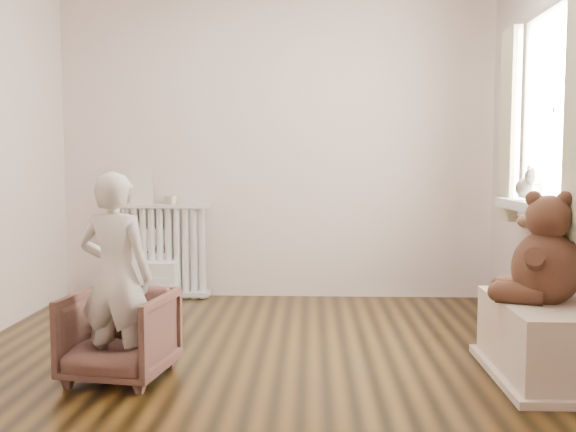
{
  "coord_description": "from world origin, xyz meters",
  "views": [
    {
      "loc": [
        0.29,
        -3.59,
        1.14
      ],
      "look_at": [
        0.15,
        0.45,
        0.8
      ],
      "focal_mm": 40.0,
      "sensor_mm": 36.0,
      "label": 1
    }
  ],
  "objects_px": {
    "toy_vanity": "(155,266)",
    "child": "(115,276)",
    "armchair": "(120,335)",
    "teddy_bear": "(547,253)",
    "plush_cat": "(529,185)",
    "radiator": "(164,252)",
    "toy_bench": "(542,341)"
  },
  "relations": [
    {
      "from": "toy_vanity",
      "to": "child",
      "type": "distance_m",
      "value": 2.07
    },
    {
      "from": "armchair",
      "to": "teddy_bear",
      "type": "height_order",
      "value": "teddy_bear"
    },
    {
      "from": "armchair",
      "to": "plush_cat",
      "type": "height_order",
      "value": "plush_cat"
    },
    {
      "from": "radiator",
      "to": "armchair",
      "type": "bearing_deg",
      "value": -83.67
    },
    {
      "from": "child",
      "to": "teddy_bear",
      "type": "relative_size",
      "value": 1.87
    },
    {
      "from": "toy_bench",
      "to": "plush_cat",
      "type": "distance_m",
      "value": 1.08
    },
    {
      "from": "child",
      "to": "armchair",
      "type": "bearing_deg",
      "value": -80.27
    },
    {
      "from": "armchair",
      "to": "teddy_bear",
      "type": "xyz_separation_m",
      "value": [
        2.23,
        0.09,
        0.44
      ]
    },
    {
      "from": "plush_cat",
      "to": "child",
      "type": "bearing_deg",
      "value": -140.6
    },
    {
      "from": "radiator",
      "to": "armchair",
      "type": "xyz_separation_m",
      "value": [
        0.22,
        -2.01,
        -0.16
      ]
    },
    {
      "from": "armchair",
      "to": "toy_bench",
      "type": "distance_m",
      "value": 2.23
    },
    {
      "from": "teddy_bear",
      "to": "child",
      "type": "bearing_deg",
      "value": -155.15
    },
    {
      "from": "teddy_bear",
      "to": "toy_bench",
      "type": "bearing_deg",
      "value": 151.96
    },
    {
      "from": "radiator",
      "to": "plush_cat",
      "type": "height_order",
      "value": "plush_cat"
    },
    {
      "from": "radiator",
      "to": "child",
      "type": "xyz_separation_m",
      "value": [
        0.22,
        -2.06,
        0.17
      ]
    },
    {
      "from": "armchair",
      "to": "child",
      "type": "xyz_separation_m",
      "value": [
        0.0,
        -0.05,
        0.32
      ]
    },
    {
      "from": "plush_cat",
      "to": "toy_vanity",
      "type": "bearing_deg",
      "value": 175.73
    },
    {
      "from": "armchair",
      "to": "child",
      "type": "height_order",
      "value": "child"
    },
    {
      "from": "toy_vanity",
      "to": "child",
      "type": "bearing_deg",
      "value": -81.65
    },
    {
      "from": "teddy_bear",
      "to": "plush_cat",
      "type": "xyz_separation_m",
      "value": [
        0.13,
        0.71,
        0.33
      ]
    },
    {
      "from": "radiator",
      "to": "armchair",
      "type": "distance_m",
      "value": 2.03
    },
    {
      "from": "toy_bench",
      "to": "plush_cat",
      "type": "bearing_deg",
      "value": 78.78
    },
    {
      "from": "radiator",
      "to": "toy_bench",
      "type": "height_order",
      "value": "radiator"
    },
    {
      "from": "armchair",
      "to": "teddy_bear",
      "type": "bearing_deg",
      "value": 12.16
    },
    {
      "from": "toy_bench",
      "to": "teddy_bear",
      "type": "height_order",
      "value": "teddy_bear"
    },
    {
      "from": "armchair",
      "to": "plush_cat",
      "type": "relative_size",
      "value": 2.04
    },
    {
      "from": "toy_vanity",
      "to": "toy_bench",
      "type": "bearing_deg",
      "value": -36.62
    },
    {
      "from": "armchair",
      "to": "child",
      "type": "relative_size",
      "value": 0.48
    },
    {
      "from": "armchair",
      "to": "toy_vanity",
      "type": "bearing_deg",
      "value": 108.28
    },
    {
      "from": "toy_bench",
      "to": "teddy_bear",
      "type": "xyz_separation_m",
      "value": [
        0.01,
        -0.01,
        0.47
      ]
    },
    {
      "from": "child",
      "to": "plush_cat",
      "type": "distance_m",
      "value": 2.56
    },
    {
      "from": "toy_vanity",
      "to": "child",
      "type": "relative_size",
      "value": 0.55
    }
  ]
}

